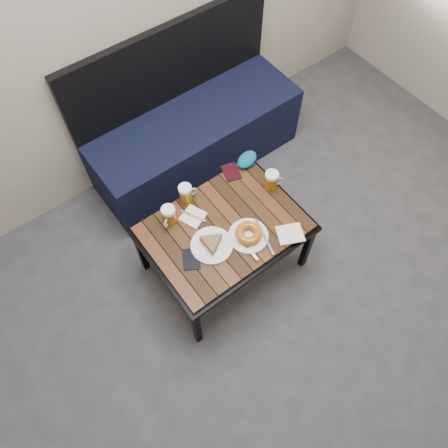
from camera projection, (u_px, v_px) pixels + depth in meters
ground at (347, 390)px, 2.33m from camera, size 4.00×4.00×0.00m
room_shell at (375, 77)px, 1.02m from camera, size 4.00×4.00×4.00m
bench at (194, 134)px, 2.88m from camera, size 1.40×0.50×0.95m
cafe_table at (224, 231)px, 2.33m from camera, size 0.84×0.62×0.47m
beer_mug_left at (169, 215)px, 2.26m from camera, size 0.11×0.10×0.12m
beer_mug_centre at (186, 193)px, 2.33m from camera, size 0.11×0.08×0.12m
beer_mug_right at (272, 180)px, 2.37m from camera, size 0.11×0.10×0.12m
plate_pie at (212, 244)px, 2.21m from camera, size 0.22×0.22×0.06m
plate_bagel at (249, 234)px, 2.24m from camera, size 0.21×0.27×0.06m
napkin_left at (193, 216)px, 2.32m from camera, size 0.15×0.15×0.01m
napkin_right at (290, 234)px, 2.27m from camera, size 0.17×0.16×0.01m
passport_navy at (191, 259)px, 2.19m from camera, size 0.14×0.15×0.01m
passport_burgundy at (231, 172)px, 2.47m from camera, size 0.12×0.14×0.01m
knit_pouch at (247, 160)px, 2.48m from camera, size 0.16×0.12×0.06m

